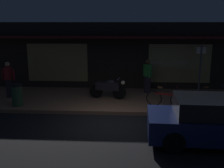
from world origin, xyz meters
TOP-DOWN VIEW (x-y plane):
  - ground_plane at (0.00, 0.00)m, footprint 60.00×60.00m
  - sidewalk_slab at (0.00, 3.00)m, footprint 18.00×4.00m
  - storefront_building at (0.00, 6.39)m, footprint 18.00×3.30m
  - motorcycle at (-0.36, 2.91)m, footprint 1.69×0.60m
  - bicycle_parked at (4.00, 1.90)m, footprint 1.66×0.42m
  - bicycle_extra at (2.11, 1.73)m, footprint 1.60×0.59m
  - person_photographer at (-5.00, 2.88)m, footprint 0.61×0.38m
  - person_bystander at (1.50, 4.10)m, footprint 0.43×0.61m
  - sign_post at (3.96, 3.80)m, footprint 0.44×0.09m
  - trash_bin at (-4.09, 1.57)m, footprint 0.48×0.48m
  - parked_car_near at (3.16, -1.37)m, footprint 4.17×1.92m

SIDE VIEW (x-z plane):
  - ground_plane at x=0.00m, z-range 0.00..0.00m
  - sidewalk_slab at x=0.00m, z-range 0.00..0.15m
  - bicycle_parked at x=4.00m, z-range 0.05..0.96m
  - bicycle_extra at x=2.11m, z-range 0.05..0.96m
  - trash_bin at x=-4.09m, z-range 0.16..1.09m
  - motorcycle at x=-0.36m, z-range 0.16..1.13m
  - parked_car_near at x=3.16m, z-range -0.01..1.41m
  - person_photographer at x=-5.00m, z-range 0.19..1.86m
  - person_bystander at x=1.50m, z-range 0.19..1.86m
  - sign_post at x=3.96m, z-range 0.31..2.71m
  - storefront_building at x=0.00m, z-range 0.00..3.60m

